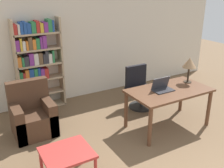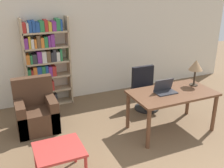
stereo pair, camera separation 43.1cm
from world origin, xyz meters
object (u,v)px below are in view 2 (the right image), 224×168
(bookshelf, at_px, (44,63))
(desk, at_px, (172,97))
(office_chair, at_px, (146,90))
(table_lamp, at_px, (196,66))
(armchair, at_px, (36,113))
(laptop, at_px, (165,90))
(side_table_blue, at_px, (59,153))

(bookshelf, bearing_deg, desk, -46.85)
(desk, bearing_deg, office_chair, 87.19)
(table_lamp, height_order, armchair, table_lamp)
(bookshelf, bearing_deg, laptop, -48.45)
(office_chair, bearing_deg, desk, -92.81)
(laptop, bearing_deg, armchair, 155.25)
(desk, distance_m, side_table_blue, 2.24)
(table_lamp, xyz_separation_m, side_table_blue, (-2.74, -0.61, -0.71))
(side_table_blue, bearing_deg, office_chair, 33.38)
(laptop, distance_m, armchair, 2.37)
(desk, relative_size, table_lamp, 3.05)
(desk, bearing_deg, side_table_blue, -167.20)
(table_lamp, distance_m, bookshelf, 3.08)
(table_lamp, relative_size, armchair, 0.52)
(desk, distance_m, laptop, 0.21)
(desk, xyz_separation_m, bookshelf, (-1.87, 1.99, 0.32))
(desk, height_order, table_lamp, table_lamp)
(armchair, relative_size, bookshelf, 0.50)
(desk, height_order, laptop, laptop)
(desk, height_order, office_chair, office_chair)
(desk, distance_m, office_chair, 1.00)
(desk, distance_m, armchair, 2.49)
(desk, height_order, bookshelf, bookshelf)
(armchair, bearing_deg, table_lamp, -17.69)
(side_table_blue, bearing_deg, table_lamp, 12.52)
(table_lamp, xyz_separation_m, bookshelf, (-2.43, 1.88, -0.16))
(laptop, relative_size, table_lamp, 0.77)
(side_table_blue, relative_size, bookshelf, 0.34)
(laptop, bearing_deg, bookshelf, 131.55)
(armchair, bearing_deg, bookshelf, 68.88)
(table_lamp, relative_size, side_table_blue, 0.76)
(laptop, bearing_deg, desk, -15.61)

